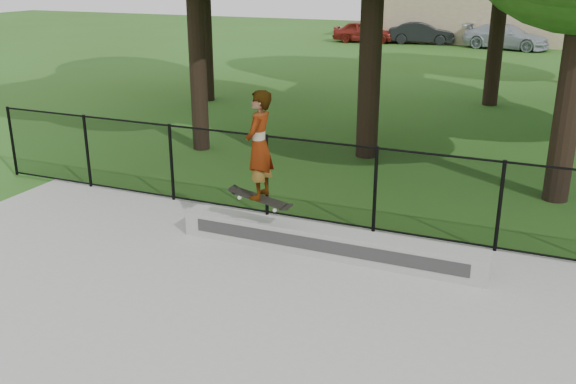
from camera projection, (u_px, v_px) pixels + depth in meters
name	position (u px, v px, depth m)	size (l,w,h in m)	color
grind_ledge	(327.00, 242.00, 9.99)	(4.90, 0.40, 0.42)	#A5A5A0
car_a	(364.00, 32.00, 38.61)	(1.48, 3.66, 1.25)	maroon
car_b	(422.00, 33.00, 37.87)	(1.33, 3.45, 1.26)	black
car_c	(506.00, 37.00, 35.43)	(1.89, 4.27, 1.35)	#A4ADBA
skater_airborne	(259.00, 147.00, 9.63)	(0.83, 0.63, 1.82)	black
chainlink_fence	(375.00, 190.00, 10.70)	(16.06, 0.06, 1.50)	black
distant_building	(491.00, 5.00, 38.82)	(12.40, 6.40, 4.30)	#C3B589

